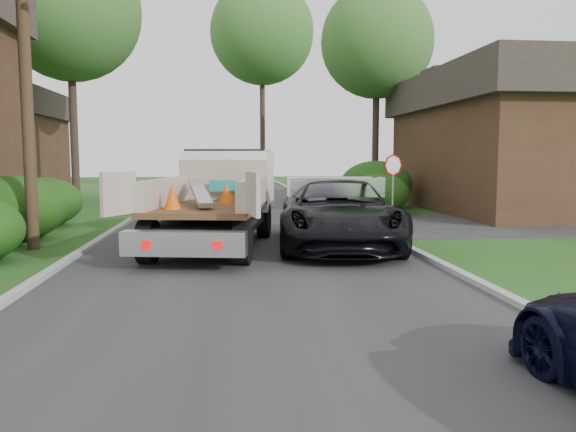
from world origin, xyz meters
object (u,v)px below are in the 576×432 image
at_px(tree_center_far, 262,33).
at_px(flatbed_truck, 222,192).
at_px(house_right, 531,140).
at_px(tree_right_far, 377,42).
at_px(stop_sign, 393,174).
at_px(utility_pole, 25,44).
at_px(tree_left_far, 69,10).
at_px(black_pickup, 338,213).

bearing_deg(tree_center_far, flatbed_truck, -96.24).
relative_size(house_right, tree_right_far, 1.13).
distance_m(stop_sign, house_right, 9.37).
distance_m(utility_pole, tree_left_far, 12.77).
bearing_deg(black_pickup, tree_center_far, 97.67).
bearing_deg(house_right, tree_right_far, 132.51).
distance_m(stop_sign, utility_pole, 11.91).
distance_m(tree_right_far, tree_center_far, 11.68).
distance_m(tree_right_far, black_pickup, 17.97).
height_order(tree_right_far, tree_center_far, tree_center_far).
relative_size(tree_center_far, black_pickup, 2.26).
distance_m(house_right, black_pickup, 14.40).
xyz_separation_m(house_right, tree_center_far, (-11.00, 16.00, 7.82)).
relative_size(flatbed_truck, black_pickup, 1.12).
relative_size(tree_right_far, black_pickup, 1.78).
distance_m(house_right, flatbed_truck, 16.05).
bearing_deg(utility_pole, house_right, 26.01).
bearing_deg(tree_center_far, tree_left_far, -126.16).
height_order(stop_sign, house_right, house_right).
bearing_deg(flatbed_truck, utility_pole, -161.03).
xyz_separation_m(utility_pole, tree_right_far, (12.98, 15.02, 3.31)).
bearing_deg(tree_left_far, flatbed_truck, -58.70).
xyz_separation_m(tree_right_far, tree_center_far, (-5.50, 10.00, 2.50)).
xyz_separation_m(tree_left_far, flatbed_truck, (6.85, -11.26, -7.57)).
bearing_deg(house_right, utility_pole, -153.99).
distance_m(stop_sign, tree_left_far, 16.65).
bearing_deg(stop_sign, house_right, 32.66).
relative_size(tree_left_far, tree_right_far, 1.06).
xyz_separation_m(utility_pole, black_pickup, (7.88, -0.46, -4.28)).
bearing_deg(stop_sign, flatbed_truck, -150.88).
height_order(stop_sign, tree_center_far, tree_center_far).
bearing_deg(tree_right_far, house_right, -47.49).
relative_size(tree_left_far, black_pickup, 1.89).
bearing_deg(stop_sign, utility_pole, -159.38).
bearing_deg(utility_pole, tree_left_far, 99.54).
relative_size(stop_sign, tree_right_far, 0.22).
height_order(tree_center_far, black_pickup, tree_center_far).
xyz_separation_m(tree_right_far, flatbed_truck, (-8.15, -14.26, -7.06)).
xyz_separation_m(flatbed_truck, black_pickup, (3.05, -1.22, -0.52)).
distance_m(utility_pole, tree_right_far, 20.12).
relative_size(tree_right_far, flatbed_truck, 1.59).
xyz_separation_m(stop_sign, black_pickup, (-2.80, -4.48, -0.88)).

